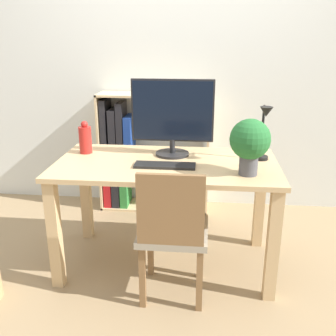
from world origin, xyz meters
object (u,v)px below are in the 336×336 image
at_px(monitor, 173,114).
at_px(keyboard, 166,165).
at_px(bookshelf, 132,153).
at_px(vase, 85,139).
at_px(desk_lamp, 264,128).
at_px(chair, 173,230).
at_px(potted_plant, 250,142).

height_order(monitor, keyboard, monitor).
bearing_deg(bookshelf, monitor, -60.68).
xyz_separation_m(keyboard, vase, (-0.57, 0.24, 0.09)).
height_order(desk_lamp, chair, desk_lamp).
bearing_deg(vase, potted_plant, -17.31).
relative_size(chair, bookshelf, 0.81).
bearing_deg(bookshelf, vase, -102.32).
xyz_separation_m(monitor, potted_plant, (0.47, -0.35, -0.08)).
bearing_deg(desk_lamp, monitor, 170.53).
height_order(keyboard, bookshelf, bookshelf).
distance_m(vase, potted_plant, 1.12).
relative_size(vase, chair, 0.27).
bearing_deg(chair, desk_lamp, 46.04).
bearing_deg(monitor, potted_plant, -36.30).
relative_size(keyboard, vase, 1.69).
height_order(desk_lamp, potted_plant, desk_lamp).
bearing_deg(monitor, bookshelf, 119.32).
bearing_deg(monitor, vase, -178.60).
bearing_deg(keyboard, monitor, 85.85).
height_order(keyboard, potted_plant, potted_plant).
bearing_deg(bookshelf, potted_plant, -50.90).
relative_size(monitor, desk_lamp, 1.50).
relative_size(vase, bookshelf, 0.21).
xyz_separation_m(monitor, desk_lamp, (0.58, -0.10, -0.06)).
height_order(keyboard, chair, chair).
xyz_separation_m(vase, desk_lamp, (1.17, -0.08, 0.12)).
xyz_separation_m(potted_plant, chair, (-0.42, -0.19, -0.48)).
bearing_deg(keyboard, potted_plant, -10.48).
bearing_deg(chair, keyboard, 109.91).
bearing_deg(desk_lamp, chair, -140.15).
distance_m(keyboard, chair, 0.41).
xyz_separation_m(monitor, chair, (0.05, -0.54, -0.56)).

